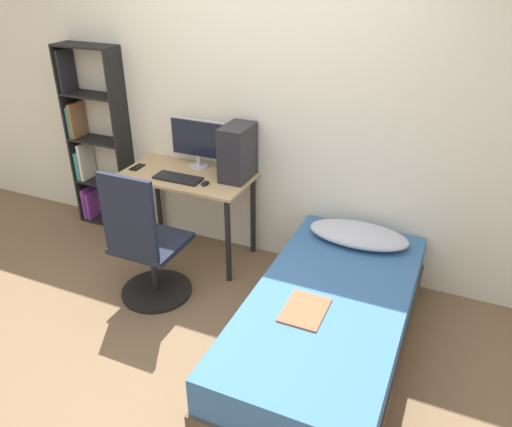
{
  "coord_description": "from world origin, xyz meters",
  "views": [
    {
      "loc": [
        1.49,
        -1.9,
        2.31
      ],
      "look_at": [
        0.3,
        0.8,
        0.75
      ],
      "focal_mm": 35.0,
      "sensor_mm": 36.0,
      "label": 1
    }
  ],
  "objects_px": {
    "bookshelf": "(93,145)",
    "office_chair": "(147,253)",
    "bed": "(328,324)",
    "monitor": "(198,141)",
    "pc_tower": "(238,152)",
    "keyboard": "(178,178)"
  },
  "relations": [
    {
      "from": "bookshelf",
      "to": "office_chair",
      "type": "distance_m",
      "value": 1.45
    },
    {
      "from": "office_chair",
      "to": "bed",
      "type": "distance_m",
      "value": 1.37
    },
    {
      "from": "monitor",
      "to": "pc_tower",
      "type": "bearing_deg",
      "value": -11.66
    },
    {
      "from": "bed",
      "to": "keyboard",
      "type": "distance_m",
      "value": 1.61
    },
    {
      "from": "bookshelf",
      "to": "monitor",
      "type": "bearing_deg",
      "value": 0.62
    },
    {
      "from": "bed",
      "to": "keyboard",
      "type": "relative_size",
      "value": 5.08
    },
    {
      "from": "keyboard",
      "to": "office_chair",
      "type": "bearing_deg",
      "value": -84.41
    },
    {
      "from": "bed",
      "to": "pc_tower",
      "type": "height_order",
      "value": "pc_tower"
    },
    {
      "from": "bookshelf",
      "to": "keyboard",
      "type": "height_order",
      "value": "bookshelf"
    },
    {
      "from": "bookshelf",
      "to": "keyboard",
      "type": "distance_m",
      "value": 1.1
    },
    {
      "from": "bed",
      "to": "keyboard",
      "type": "bearing_deg",
      "value": 158.02
    },
    {
      "from": "bookshelf",
      "to": "office_chair",
      "type": "height_order",
      "value": "bookshelf"
    },
    {
      "from": "monitor",
      "to": "office_chair",
      "type": "bearing_deg",
      "value": -87.7
    },
    {
      "from": "monitor",
      "to": "bookshelf",
      "type": "bearing_deg",
      "value": -179.38
    },
    {
      "from": "monitor",
      "to": "keyboard",
      "type": "xyz_separation_m",
      "value": [
        -0.02,
        -0.3,
        -0.21
      ]
    },
    {
      "from": "bookshelf",
      "to": "bed",
      "type": "bearing_deg",
      "value": -19.06
    },
    {
      "from": "pc_tower",
      "to": "bookshelf",
      "type": "bearing_deg",
      "value": 177.3
    },
    {
      "from": "bed",
      "to": "keyboard",
      "type": "xyz_separation_m",
      "value": [
        -1.41,
        0.57,
        0.53
      ]
    },
    {
      "from": "bookshelf",
      "to": "pc_tower",
      "type": "distance_m",
      "value": 1.49
    },
    {
      "from": "pc_tower",
      "to": "monitor",
      "type": "bearing_deg",
      "value": 168.34
    },
    {
      "from": "bed",
      "to": "bookshelf",
      "type": "bearing_deg",
      "value": 160.94
    },
    {
      "from": "bed",
      "to": "monitor",
      "type": "bearing_deg",
      "value": 148.08
    }
  ]
}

